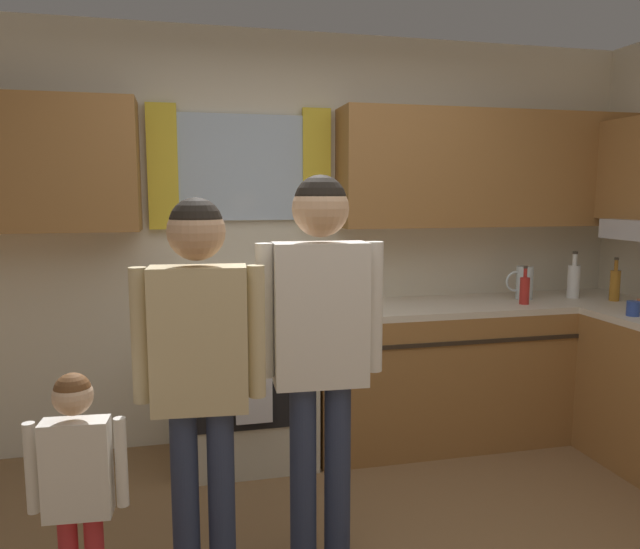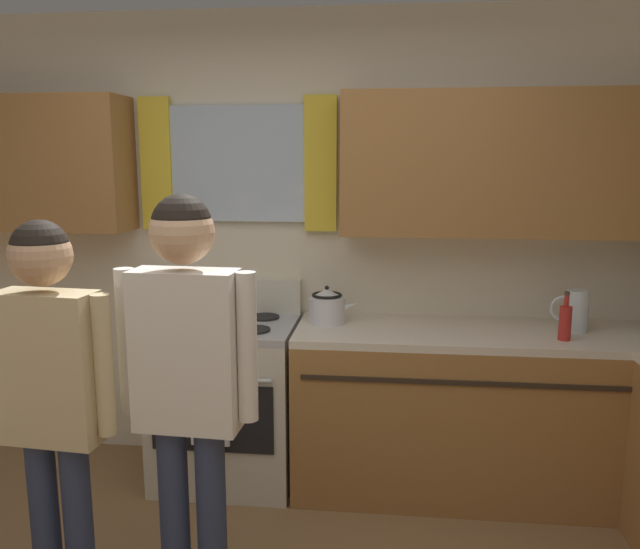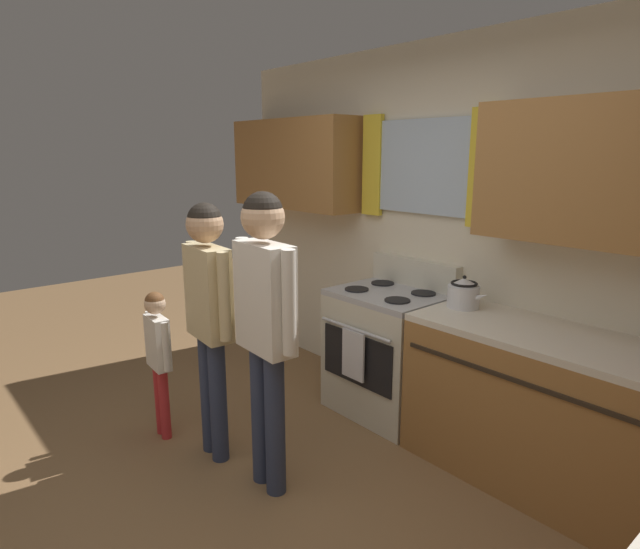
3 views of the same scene
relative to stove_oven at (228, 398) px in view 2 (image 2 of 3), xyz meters
name	(u,v)px [view 2 (image 2 of 3)]	position (x,y,z in m)	size (l,w,h in m)	color
back_wall_unit	(303,212)	(0.39, 0.27, 1.02)	(4.60, 0.42, 2.60)	beige
kitchen_counter_run	(582,443)	(1.82, -0.34, -0.02)	(2.25, 1.88, 0.90)	#9E6B38
stove_oven	(228,398)	(0.00, 0.00, 0.00)	(0.76, 0.67, 1.10)	beige
bottle_sauce_red	(565,322)	(1.76, -0.14, 0.53)	(0.06, 0.06, 0.25)	red
stovetop_kettle	(327,306)	(0.55, 0.07, 0.53)	(0.27, 0.20, 0.21)	silver
water_pitcher	(576,311)	(1.85, 0.03, 0.54)	(0.19, 0.11, 0.22)	silver
adult_holding_child	(51,383)	(-0.31, -1.25, 0.53)	(0.49, 0.21, 1.58)	#2D3856
adult_in_plaid	(187,367)	(0.17, -1.19, 0.58)	(0.52, 0.23, 1.67)	#2D3856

